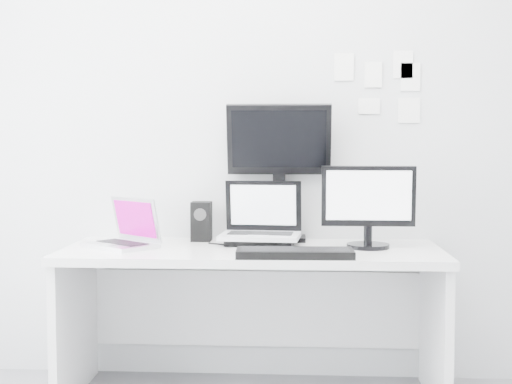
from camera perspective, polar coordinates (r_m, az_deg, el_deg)
back_wall at (r=3.72m, az=0.04°, el=5.79°), size 3.60×0.00×3.60m
desk at (r=3.48m, az=-0.31°, el=-10.48°), size 1.80×0.70×0.73m
macbook at (r=3.47m, az=-10.86°, el=-2.34°), size 0.42×0.40×0.25m
speaker at (r=3.65m, az=-4.39°, el=-2.36°), size 0.12×0.12×0.20m
dell_laptop at (r=3.49m, az=0.33°, el=-1.63°), size 0.41×0.33×0.32m
rear_monitor at (r=3.64m, az=1.85°, el=1.71°), size 0.53×0.19×0.72m
samsung_monitor at (r=3.42m, az=8.99°, el=-1.08°), size 0.45×0.21×0.41m
keyboard at (r=3.14m, az=3.13°, el=-4.91°), size 0.52×0.20×0.03m
mouse at (r=3.13m, az=5.28°, el=-4.96°), size 0.10×0.07×0.03m
wall_note_0 at (r=3.73m, az=7.06°, el=9.92°), size 0.10×0.00×0.14m
wall_note_1 at (r=3.74m, az=9.38°, el=9.26°), size 0.09×0.00×0.13m
wall_note_2 at (r=3.76m, az=11.70°, el=9.97°), size 0.10×0.00×0.14m
wall_note_3 at (r=3.72m, az=9.04°, el=6.82°), size 0.11×0.00×0.08m
wall_note_4 at (r=3.76m, az=12.26°, el=9.00°), size 0.10×0.00×0.14m
wall_note_5 at (r=3.75m, az=12.16°, el=6.42°), size 0.11×0.00×0.13m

